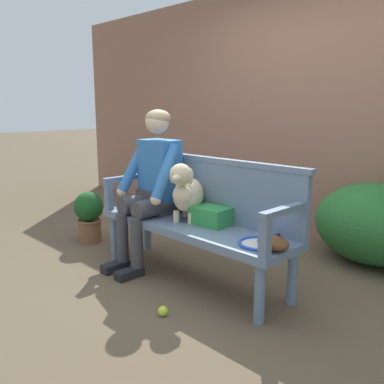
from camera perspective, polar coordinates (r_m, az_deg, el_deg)
The scene contains 14 objects.
ground_plane at distance 3.44m, azimuth 0.00°, elevation -11.64°, with size 40.00×40.00×0.00m, color brown.
brick_garden_fence at distance 4.60m, azimuth 16.47°, elevation 10.55°, with size 8.00×0.30×2.62m, color #936651.
hedge_bush_far_left at distance 4.00m, azimuth 23.58°, elevation -3.95°, with size 1.05×0.89×0.71m, color #286B2D.
garden_bench at distance 3.31m, azimuth 0.00°, elevation -5.27°, with size 1.76×0.49×0.46m.
bench_backrest at distance 3.38m, azimuth 2.62°, elevation 0.58°, with size 1.80×0.06×0.50m.
bench_armrest_left_end at distance 3.83m, azimuth -9.77°, elevation 0.91°, with size 0.06×0.49×0.28m.
bench_armrest_right_end at distance 2.65m, azimuth 11.44°, elevation -3.93°, with size 0.06×0.49×0.28m.
person_seated at distance 3.56m, azimuth -5.37°, elevation 1.38°, with size 0.56×0.65×1.33m.
dog_on_bench at distance 3.30m, azimuth -0.75°, elevation 0.03°, with size 0.34×0.47×0.48m.
tennis_racket at distance 2.85m, azimuth 9.51°, elevation -6.74°, with size 0.30×0.57×0.03m.
baseball_glove at distance 2.74m, azimuth 10.91°, elevation -6.78°, with size 0.22×0.17×0.09m, color brown.
sports_bag at distance 3.24m, azimuth 2.60°, elevation -3.25°, with size 0.28×0.20×0.14m, color #2D8E42.
tennis_ball at distance 2.89m, azimuth -3.96°, elevation -15.78°, with size 0.07×0.07×0.07m, color #CCDB33.
potted_plant at distance 4.35m, azimuth -13.78°, elevation -2.98°, with size 0.29×0.29×0.52m.
Camera 1 is at (2.26, -2.21, 1.36)m, focal length 39.39 mm.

